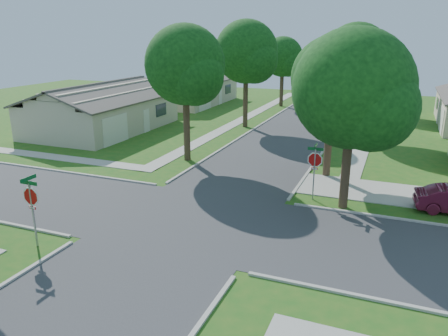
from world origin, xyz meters
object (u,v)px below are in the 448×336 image
stop_sign_sw (31,199)px  tree_w_mid (247,55)px  stop_sign_ne (315,162)px  tree_w_near (186,69)px  tree_e_near (334,82)px  house_nw_far (188,91)px  tree_w_far (283,59)px  tree_ne_corner (354,95)px  car_curb_west (317,98)px  tree_e_mid (356,60)px  car_curb_east (347,107)px  tree_e_far (368,56)px  house_nw_near (103,113)px

stop_sign_sw → tree_w_mid: 26.09m
stop_sign_ne → tree_w_near: (-9.34, 4.31, 4.08)m
stop_sign_sw → tree_e_near: tree_e_near is taller
stop_sign_sw → house_nw_far: 38.40m
tree_w_far → tree_ne_corner: tree_ne_corner is taller
house_nw_far → car_curb_west: 16.07m
tree_e_mid → tree_w_far: tree_e_mid is taller
car_curb_west → tree_w_mid: bearing=78.8°
tree_w_near → tree_w_far: tree_w_near is taller
tree_e_mid → stop_sign_ne: bearing=-90.2°
stop_sign_sw → tree_w_far: tree_w_far is taller
tree_e_near → stop_sign_sw: bearing=-124.6°
tree_w_far → house_nw_far: bearing=-170.0°
tree_w_mid → car_curb_east: tree_w_mid is taller
tree_w_mid → tree_w_far: size_ratio=1.19×
tree_e_near → tree_w_mid: (-9.39, 12.00, 0.85)m
tree_e_mid → tree_w_far: 16.06m
tree_e_far → house_nw_near: tree_e_far is taller
tree_e_mid → house_nw_far: size_ratio=0.68×
tree_e_mid → house_nw_far: tree_e_mid is taller
tree_w_near → house_nw_near: size_ratio=0.66×
tree_ne_corner → stop_sign_ne: bearing=163.4°
stop_sign_sw → house_nw_near: size_ratio=0.22×
stop_sign_sw → tree_w_far: (0.05, 38.71, 3.48)m
tree_e_mid → stop_sign_sw: bearing=-110.2°
stop_sign_sw → car_curb_east: bearing=77.8°
stop_sign_ne → tree_ne_corner: (1.66, -0.49, 3.56)m
tree_e_far → car_curb_west: 9.06m
tree_e_mid → car_curb_west: (-5.96, 17.20, -5.66)m
tree_e_far → tree_w_far: tree_e_far is taller
stop_sign_ne → tree_w_far: tree_w_far is taller
stop_sign_sw → tree_w_far: bearing=89.9°
tree_e_near → tree_w_far: (-9.40, 25.00, -0.14)m
tree_ne_corner → tree_e_far: bearing=93.1°
house_nw_near → house_nw_far: bearing=90.0°
tree_e_mid → car_curb_west: bearing=109.1°
tree_w_mid → tree_e_mid: bearing=-0.0°
tree_ne_corner → stop_sign_sw: bearing=-141.2°
stop_sign_ne → tree_w_mid: 19.31m
tree_w_mid → car_curb_west: bearing=78.7°
tree_e_mid → house_nw_near: (-20.75, -6.01, -4.74)m
stop_sign_sw → house_nw_far: (-11.29, 36.70, -0.51)m
house_nw_far → tree_ne_corner: bearing=-51.2°
stop_sign_ne → house_nw_far: size_ratio=0.22×
tree_w_far → house_nw_near: tree_w_far is taller
tree_e_far → tree_w_far: (-9.40, -0.00, -0.47)m
tree_e_mid → house_nw_near: tree_e_mid is taller
tree_w_far → tree_ne_corner: 31.77m
tree_e_near → house_nw_far: 31.24m
tree_e_far → car_curb_west: (-5.95, 4.20, -5.39)m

